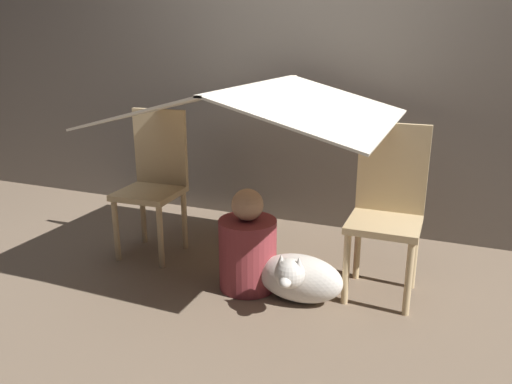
{
  "coord_description": "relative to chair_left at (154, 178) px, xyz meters",
  "views": [
    {
      "loc": [
        1.02,
        -2.41,
        1.34
      ],
      "look_at": [
        0.0,
        0.1,
        0.5
      ],
      "focal_mm": 35.0,
      "sensor_mm": 36.0,
      "label": 1
    }
  ],
  "objects": [
    {
      "name": "chair_right",
      "position": [
        1.45,
        0.0,
        0.0
      ],
      "size": [
        0.37,
        0.37,
        0.92
      ],
      "rotation": [
        0.0,
        0.0,
        0.01
      ],
      "color": "#D1B27F",
      "rests_on": "ground_plane"
    },
    {
      "name": "sheet_canopy",
      "position": [
        0.73,
        -0.07,
        0.52
      ],
      "size": [
        1.45,
        1.3,
        0.2
      ],
      "color": "silver"
    },
    {
      "name": "dog",
      "position": [
        1.07,
        -0.32,
        -0.35
      ],
      "size": [
        0.46,
        0.39,
        0.33
      ],
      "color": "silver",
      "rests_on": "ground_plane"
    },
    {
      "name": "ground_plane",
      "position": [
        0.73,
        -0.17,
        -0.49
      ],
      "size": [
        8.8,
        8.8,
        0.0
      ],
      "primitive_type": "plane",
      "color": "#7A6651"
    },
    {
      "name": "wall_back",
      "position": [
        0.73,
        0.88,
        0.76
      ],
      "size": [
        7.0,
        0.05,
        2.5
      ],
      "color": "#6B6056",
      "rests_on": "ground_plane"
    },
    {
      "name": "person_front",
      "position": [
        0.75,
        -0.25,
        -0.26
      ],
      "size": [
        0.32,
        0.32,
        0.57
      ],
      "color": "maroon",
      "rests_on": "ground_plane"
    },
    {
      "name": "chair_left",
      "position": [
        0.0,
        0.0,
        0.0
      ],
      "size": [
        0.39,
        0.39,
        0.92
      ],
      "rotation": [
        0.0,
        0.0,
        0.05
      ],
      "color": "#D1B27F",
      "rests_on": "ground_plane"
    }
  ]
}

